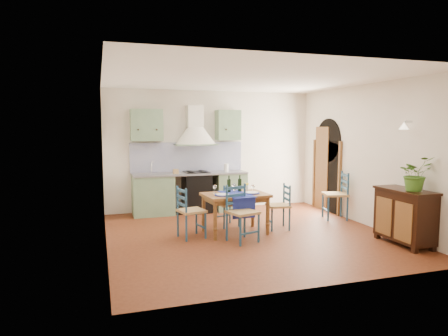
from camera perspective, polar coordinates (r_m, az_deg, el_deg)
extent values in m
plane|color=#471F0F|center=(7.42, 3.57, -9.46)|extent=(5.00, 5.00, 0.00)
cube|color=silver|center=(9.54, -1.77, 2.54)|extent=(5.00, 0.04, 2.80)
cube|color=slate|center=(9.06, -10.10, -3.85)|extent=(0.90, 0.60, 0.88)
cube|color=slate|center=(9.45, 0.80, -3.35)|extent=(0.70, 0.60, 0.88)
cube|color=black|center=(9.24, -3.93, -3.58)|extent=(0.60, 0.58, 0.88)
cube|color=slate|center=(9.14, -4.86, -0.78)|extent=(2.60, 0.64, 0.04)
cube|color=silver|center=(8.99, -10.15, -0.99)|extent=(0.45, 0.40, 0.03)
cylinder|color=silver|center=(9.15, -10.31, 0.10)|extent=(0.02, 0.02, 0.26)
cube|color=black|center=(9.17, -3.95, -0.59)|extent=(0.55, 0.48, 0.02)
cube|color=black|center=(9.33, -4.88, -6.00)|extent=(2.60, 0.50, 0.08)
cube|color=#091052|center=(9.37, -5.25, 1.60)|extent=(2.65, 0.05, 0.68)
cube|color=slate|center=(9.05, -11.02, 6.05)|extent=(0.70, 0.34, 0.70)
cube|color=slate|center=(9.45, 0.57, 6.15)|extent=(0.55, 0.34, 0.70)
cone|color=beige|center=(9.17, -4.07, 4.58)|extent=(0.96, 0.96, 0.40)
cube|color=beige|center=(9.26, -4.22, 7.37)|extent=(0.36, 0.30, 0.50)
cube|color=silver|center=(8.40, 19.77, 1.72)|extent=(0.04, 5.00, 2.80)
cube|color=black|center=(9.59, 14.53, -1.08)|extent=(0.03, 1.00, 1.65)
cylinder|color=black|center=(9.53, 14.66, 3.85)|extent=(0.03, 1.00, 1.00)
cube|color=brown|center=(9.13, 16.19, -1.48)|extent=(0.06, 0.06, 1.65)
cube|color=brown|center=(10.04, 12.78, -0.73)|extent=(0.06, 0.06, 1.65)
cube|color=brown|center=(9.75, 13.79, -0.03)|extent=(0.04, 0.55, 1.96)
cylinder|color=silver|center=(7.46, 24.91, 6.02)|extent=(0.15, 0.04, 0.04)
cone|color=#FFEDC6|center=(7.39, 24.31, 5.51)|extent=(0.16, 0.16, 0.12)
cube|color=silver|center=(6.69, -16.76, 0.81)|extent=(0.04, 5.00, 2.80)
cube|color=white|center=(7.20, 3.72, 12.61)|extent=(5.00, 5.00, 0.01)
cube|color=brown|center=(7.36, 1.62, -3.92)|extent=(1.21, 0.85, 0.05)
cube|color=brown|center=(7.37, 1.62, -4.42)|extent=(1.08, 0.72, 0.08)
cylinder|color=brown|center=(6.96, -1.26, -7.57)|extent=(0.07, 0.07, 0.68)
cylinder|color=brown|center=(7.55, -2.93, -6.51)|extent=(0.07, 0.07, 0.68)
cylinder|color=brown|center=(7.37, 6.28, -6.85)|extent=(0.07, 0.07, 0.68)
cylinder|color=brown|center=(7.92, 4.13, -5.92)|extent=(0.07, 0.07, 0.68)
cube|color=navy|center=(7.31, 1.77, -3.76)|extent=(0.49, 0.89, 0.01)
cube|color=navy|center=(7.04, 2.88, -5.68)|extent=(0.43, 0.04, 0.38)
cylinder|color=navy|center=(7.16, -0.21, -3.87)|extent=(0.29, 0.29, 0.01)
cylinder|color=silver|center=(7.16, -0.21, -3.80)|extent=(0.23, 0.23, 0.01)
cylinder|color=navy|center=(7.39, 3.99, -3.58)|extent=(0.29, 0.29, 0.01)
cylinder|color=silver|center=(7.38, 3.99, -3.51)|extent=(0.23, 0.23, 0.01)
cylinder|color=black|center=(7.49, 0.71, -2.31)|extent=(0.07, 0.07, 0.32)
cylinder|color=black|center=(7.58, 2.27, -2.22)|extent=(0.07, 0.07, 0.32)
cylinder|color=white|center=(7.59, 3.21, -2.97)|extent=(0.05, 0.05, 0.10)
sphere|color=yellow|center=(7.58, 3.21, -2.30)|extent=(0.10, 0.10, 0.10)
cylinder|color=navy|center=(6.65, 2.36, -9.05)|extent=(0.04, 0.04, 0.50)
cylinder|color=navy|center=(6.90, 0.40, -6.46)|extent=(0.04, 0.04, 0.97)
cylinder|color=navy|center=(6.89, 4.97, -8.54)|extent=(0.04, 0.04, 0.50)
cylinder|color=navy|center=(7.13, 2.98, -6.06)|extent=(0.04, 0.04, 0.97)
cube|color=tan|center=(6.85, 2.68, -6.32)|extent=(0.57, 0.57, 0.04)
cube|color=navy|center=(6.98, 1.71, -4.96)|extent=(0.40, 0.15, 0.05)
cube|color=navy|center=(6.96, 1.72, -3.91)|extent=(0.40, 0.15, 0.05)
cube|color=navy|center=(6.94, 1.72, -2.85)|extent=(0.40, 0.15, 0.05)
cube|color=navy|center=(6.78, 3.68, -9.24)|extent=(0.38, 0.15, 0.03)
cylinder|color=navy|center=(8.19, 0.86, -6.41)|extent=(0.03, 0.03, 0.43)
cylinder|color=navy|center=(7.86, 2.16, -5.38)|extent=(0.03, 0.03, 0.85)
cylinder|color=navy|center=(8.02, -1.22, -6.67)|extent=(0.03, 0.03, 0.43)
cylinder|color=navy|center=(7.69, 0.02, -5.64)|extent=(0.03, 0.03, 0.85)
cube|color=tan|center=(7.91, 0.45, -5.14)|extent=(0.48, 0.48, 0.04)
cube|color=navy|center=(7.75, 1.10, -4.49)|extent=(0.35, 0.10, 0.04)
cube|color=navy|center=(7.73, 1.10, -3.66)|extent=(0.35, 0.10, 0.04)
cube|color=navy|center=(7.71, 1.11, -2.83)|extent=(0.35, 0.10, 0.04)
cube|color=navy|center=(8.11, -0.17, -6.86)|extent=(0.34, 0.10, 0.02)
cylinder|color=navy|center=(7.09, -2.66, -8.21)|extent=(0.04, 0.04, 0.47)
cylinder|color=navy|center=(6.88, -5.42, -6.74)|extent=(0.04, 0.04, 0.92)
cylinder|color=navy|center=(7.41, -3.97, -7.59)|extent=(0.04, 0.04, 0.47)
cylinder|color=navy|center=(7.21, -6.63, -6.16)|extent=(0.04, 0.04, 0.92)
cube|color=tan|center=(7.12, -4.68, -6.10)|extent=(0.51, 0.51, 0.04)
cube|color=navy|center=(7.02, -6.05, -5.22)|extent=(0.11, 0.39, 0.05)
cube|color=navy|center=(6.99, -6.06, -4.23)|extent=(0.11, 0.39, 0.05)
cube|color=navy|center=(6.97, -6.07, -3.24)|extent=(0.11, 0.39, 0.05)
cube|color=navy|center=(7.26, -3.33, -8.29)|extent=(0.11, 0.37, 0.03)
cylinder|color=navy|center=(7.92, 6.11, -6.82)|extent=(0.03, 0.03, 0.44)
cylinder|color=navy|center=(7.98, 8.53, -5.21)|extent=(0.03, 0.03, 0.87)
cylinder|color=navy|center=(7.60, 6.86, -7.39)|extent=(0.03, 0.03, 0.44)
cylinder|color=navy|center=(7.66, 9.37, -5.69)|extent=(0.03, 0.03, 0.87)
cube|color=tan|center=(7.76, 7.73, -5.33)|extent=(0.45, 0.45, 0.04)
cube|color=navy|center=(7.80, 8.96, -4.40)|extent=(0.07, 0.37, 0.04)
cube|color=navy|center=(7.78, 8.97, -3.56)|extent=(0.07, 0.37, 0.04)
cube|color=navy|center=(7.76, 8.98, -2.72)|extent=(0.07, 0.37, 0.04)
cube|color=navy|center=(7.77, 6.47, -7.45)|extent=(0.07, 0.35, 0.02)
cylinder|color=navy|center=(9.01, 13.93, -5.18)|extent=(0.04, 0.04, 0.51)
cylinder|color=navy|center=(9.08, 16.41, -3.57)|extent=(0.04, 0.04, 1.01)
cylinder|color=navy|center=(8.63, 14.68, -5.68)|extent=(0.04, 0.04, 0.51)
cylinder|color=navy|center=(8.71, 17.26, -4.01)|extent=(0.04, 0.04, 1.01)
cube|color=tan|center=(8.83, 15.60, -3.64)|extent=(0.58, 0.58, 0.04)
cube|color=navy|center=(8.87, 16.86, -2.72)|extent=(0.14, 0.42, 0.05)
cube|color=navy|center=(8.85, 16.89, -1.86)|extent=(0.14, 0.42, 0.05)
cube|color=navy|center=(8.84, 16.91, -1.00)|extent=(0.14, 0.42, 0.05)
cube|color=navy|center=(8.83, 14.29, -5.78)|extent=(0.14, 0.40, 0.03)
cube|color=black|center=(7.35, 24.41, -6.21)|extent=(0.45, 1.00, 0.82)
cube|color=black|center=(7.27, 24.56, -2.93)|extent=(0.50, 1.05, 0.04)
cube|color=brown|center=(7.04, 24.25, -7.06)|extent=(0.02, 0.38, 0.63)
cube|color=brown|center=(7.38, 21.86, -6.37)|extent=(0.02, 0.38, 0.63)
cube|color=black|center=(7.03, 25.60, -10.59)|extent=(0.08, 0.08, 0.08)
cube|color=black|center=(7.66, 21.06, -9.04)|extent=(0.08, 0.08, 0.08)
cube|color=black|center=(7.26, 27.65, -10.15)|extent=(0.08, 0.08, 0.08)
cube|color=black|center=(7.88, 23.08, -8.70)|extent=(0.08, 0.08, 0.08)
imported|color=#3A6A1E|center=(7.09, 25.64, -0.75)|extent=(0.51, 0.44, 0.56)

